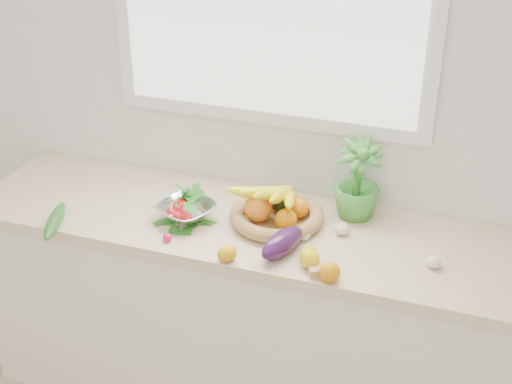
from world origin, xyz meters
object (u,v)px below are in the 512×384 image
(eggplant, at_px, (282,243))
(colander_with_spinach, at_px, (186,207))
(cucumber, at_px, (55,221))
(apple, at_px, (182,209))
(potted_herb, at_px, (357,180))
(fruit_basket, at_px, (276,210))

(eggplant, distance_m, colander_with_spinach, 0.44)
(eggplant, relative_size, colander_with_spinach, 0.79)
(cucumber, distance_m, colander_with_spinach, 0.51)
(apple, height_order, colander_with_spinach, colander_with_spinach)
(potted_herb, relative_size, fruit_basket, 0.68)
(cucumber, relative_size, fruit_basket, 0.57)
(cucumber, distance_m, potted_herb, 1.18)
(eggplant, bearing_deg, fruit_basket, 113.90)
(eggplant, height_order, cucumber, eggplant)
(eggplant, distance_m, fruit_basket, 0.22)
(cucumber, distance_m, fruit_basket, 0.86)
(cucumber, height_order, colander_with_spinach, colander_with_spinach)
(potted_herb, xyz_separation_m, colander_with_spinach, (-0.62, -0.25, -0.10))
(fruit_basket, height_order, colander_with_spinach, fruit_basket)
(cucumber, bearing_deg, apple, 25.99)
(eggplant, relative_size, cucumber, 0.82)
(eggplant, bearing_deg, cucumber, -172.98)
(cucumber, bearing_deg, eggplant, 7.02)
(cucumber, relative_size, colander_with_spinach, 0.96)
(eggplant, distance_m, potted_herb, 0.42)
(apple, distance_m, fruit_basket, 0.37)
(apple, bearing_deg, eggplant, -13.25)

